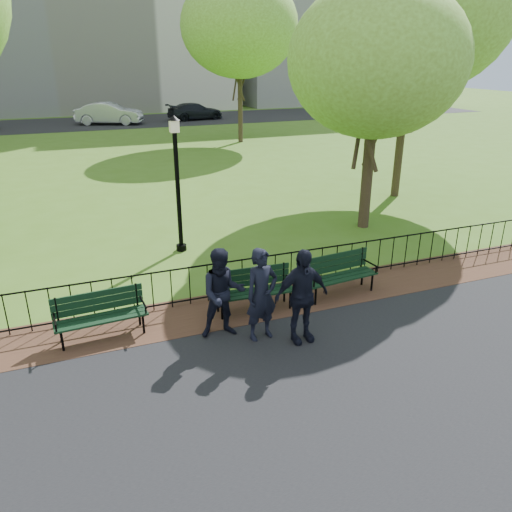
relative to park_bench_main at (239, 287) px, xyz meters
name	(u,v)px	position (x,y,z in m)	size (l,w,h in m)	color
ground	(248,345)	(-0.28, -1.27, -0.61)	(120.00, 120.00, 0.00)	#446B1C
asphalt_path	(340,478)	(-0.28, -4.67, -0.60)	(60.00, 9.20, 0.01)	black
dirt_strip	(224,309)	(-0.28, 0.23, -0.59)	(60.00, 1.60, 0.01)	#3C2418
far_street	(95,123)	(-0.28, 33.73, -0.60)	(70.00, 9.00, 0.01)	black
iron_fence	(216,280)	(-0.28, 0.73, -0.11)	(24.06, 0.06, 1.00)	black
park_bench_main	(239,287)	(0.00, 0.00, 0.00)	(1.84, 0.62, 0.98)	black
park_bench_left_a	(100,310)	(-2.79, 0.08, -0.05)	(1.75, 0.64, 0.97)	black
park_bench_right_a	(338,270)	(2.38, 0.07, -0.03)	(1.82, 0.72, 1.00)	black
lamppost	(177,180)	(-0.30, 4.01, 1.38)	(0.33, 0.33, 3.65)	black
tree_near_e	(377,61)	(5.56, 3.96, 4.30)	(5.07, 5.07, 7.07)	#2D2116
tree_mid_e	(414,9)	(8.73, 6.72, 5.89)	(6.71, 6.71, 9.35)	#2D2116
tree_far_e	(239,26)	(7.45, 20.90, 5.96)	(6.79, 6.79, 9.46)	#2D2116
person_left	(262,295)	(0.06, -1.09, 0.31)	(0.66, 0.43, 1.82)	black
person_mid	(223,293)	(-0.59, -0.75, 0.30)	(0.86, 0.45, 1.78)	black
person_right	(301,296)	(0.71, -1.44, 0.33)	(1.08, 0.44, 1.84)	black
sedan_silver	(109,113)	(0.75, 32.37, 0.23)	(1.75, 5.02, 1.65)	#B0B3B8
sedan_dark	(195,111)	(7.72, 32.92, 0.08)	(1.88, 4.62, 1.34)	black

